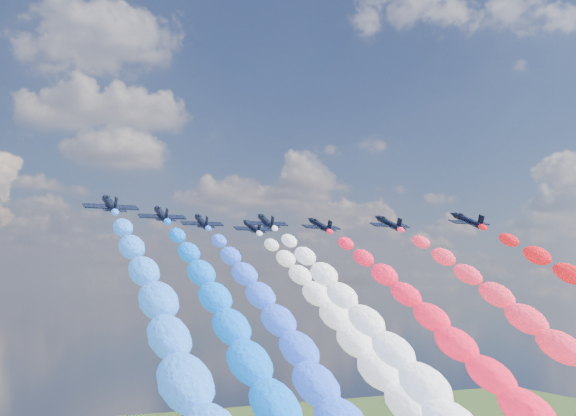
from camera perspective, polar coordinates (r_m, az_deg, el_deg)
name	(u,v)px	position (r m, az deg, el deg)	size (l,w,h in m)	color
jet_0	(110,204)	(110.07, -14.35, 0.30)	(8.22, 11.02, 2.43)	black
jet_1	(161,214)	(124.68, -10.32, -0.52)	(8.22, 11.02, 2.43)	black
trail_1	(264,406)	(78.34, -1.97, -15.88)	(6.79, 96.19, 53.95)	blue
jet_2	(202,222)	(138.51, -7.08, -1.12)	(8.22, 11.02, 2.43)	black
trail_2	(309,385)	(93.01, 1.70, -14.32)	(6.79, 96.19, 53.95)	blue
jet_3	(266,222)	(137.30, -1.81, -1.12)	(8.22, 11.02, 2.43)	black
trail_3	(407,386)	(94.03, 9.74, -14.14)	(6.79, 96.19, 53.95)	white
jet_4	(252,227)	(151.54, -2.95, -1.58)	(8.22, 11.02, 2.43)	black
trail_4	(368,372)	(107.44, 6.55, -13.17)	(6.79, 96.19, 53.95)	silver
jet_5	(320,225)	(146.51, 2.65, -1.42)	(8.22, 11.02, 2.43)	black
trail_5	(474,376)	(105.21, 15.00, -13.15)	(6.79, 96.19, 53.95)	#F71434
jet_6	(389,223)	(142.66, 8.25, -1.24)	(8.22, 11.02, 2.43)	black
jet_7	(468,220)	(139.15, 14.49, -0.99)	(8.22, 11.02, 2.43)	black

